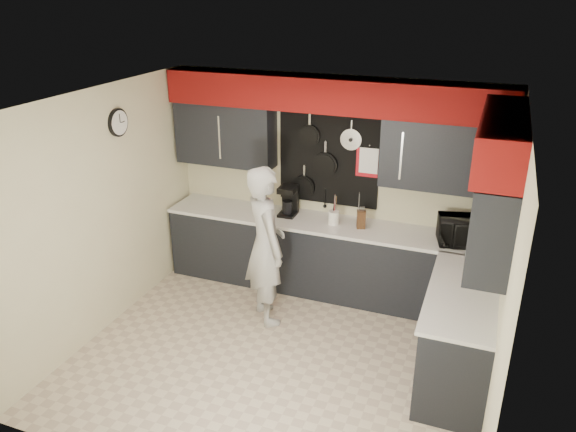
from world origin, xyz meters
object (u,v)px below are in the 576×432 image
at_px(knife_block, 361,219).
at_px(person, 265,246).
at_px(microwave, 464,231).
at_px(utensil_crock, 334,218).
at_px(coffee_maker, 289,200).

distance_m(knife_block, person, 1.18).
relative_size(microwave, knife_block, 2.55).
xyz_separation_m(microwave, utensil_crock, (-1.46, 0.01, -0.07)).
bearing_deg(utensil_crock, coffee_maker, 170.85).
relative_size(knife_block, utensil_crock, 1.30).
xyz_separation_m(knife_block, person, (-0.86, -0.80, -0.12)).
bearing_deg(knife_block, utensil_crock, 163.59).
relative_size(utensil_crock, coffee_maker, 0.44).
distance_m(utensil_crock, coffee_maker, 0.62).
bearing_deg(person, microwave, -110.83).
height_order(microwave, knife_block, microwave).
relative_size(knife_block, coffee_maker, 0.57).
bearing_deg(utensil_crock, person, -123.82).
bearing_deg(microwave, person, -172.27).
xyz_separation_m(microwave, person, (-2.00, -0.78, -0.17)).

